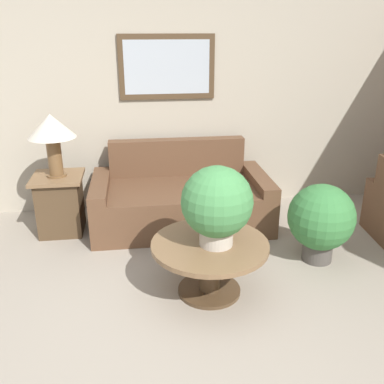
{
  "coord_description": "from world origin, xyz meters",
  "views": [
    {
      "loc": [
        -0.32,
        -2.1,
        2.09
      ],
      "look_at": [
        0.18,
        1.65,
        0.6
      ],
      "focal_mm": 40.0,
      "sensor_mm": 36.0,
      "label": 1
    }
  ],
  "objects_px": {
    "table_lamp": "(51,130)",
    "side_table": "(60,203)",
    "potted_plant_floor": "(321,219)",
    "couch_main": "(181,200)",
    "coffee_table": "(210,257)",
    "potted_plant_on_table": "(217,204)"
  },
  "relations": [
    {
      "from": "coffee_table",
      "to": "side_table",
      "type": "height_order",
      "value": "side_table"
    },
    {
      "from": "potted_plant_on_table",
      "to": "potted_plant_floor",
      "type": "distance_m",
      "value": 1.2
    },
    {
      "from": "side_table",
      "to": "potted_plant_floor",
      "type": "distance_m",
      "value": 2.66
    },
    {
      "from": "side_table",
      "to": "potted_plant_floor",
      "type": "bearing_deg",
      "value": -20.81
    },
    {
      "from": "potted_plant_floor",
      "to": "side_table",
      "type": "bearing_deg",
      "value": 159.19
    },
    {
      "from": "side_table",
      "to": "potted_plant_on_table",
      "type": "xyz_separation_m",
      "value": [
        1.42,
        -1.35,
        0.49
      ]
    },
    {
      "from": "couch_main",
      "to": "potted_plant_floor",
      "type": "bearing_deg",
      "value": -39.39
    },
    {
      "from": "potted_plant_on_table",
      "to": "couch_main",
      "type": "bearing_deg",
      "value": 95.45
    },
    {
      "from": "couch_main",
      "to": "table_lamp",
      "type": "xyz_separation_m",
      "value": [
        -1.29,
        -0.04,
        0.83
      ]
    },
    {
      "from": "side_table",
      "to": "potted_plant_floor",
      "type": "relative_size",
      "value": 0.84
    },
    {
      "from": "table_lamp",
      "to": "side_table",
      "type": "bearing_deg",
      "value": 0.0
    },
    {
      "from": "side_table",
      "to": "potted_plant_on_table",
      "type": "height_order",
      "value": "potted_plant_on_table"
    },
    {
      "from": "side_table",
      "to": "potted_plant_on_table",
      "type": "bearing_deg",
      "value": -43.59
    },
    {
      "from": "side_table",
      "to": "table_lamp",
      "type": "height_order",
      "value": "table_lamp"
    },
    {
      "from": "couch_main",
      "to": "potted_plant_floor",
      "type": "distance_m",
      "value": 1.55
    },
    {
      "from": "couch_main",
      "to": "table_lamp",
      "type": "bearing_deg",
      "value": -178.43
    },
    {
      "from": "couch_main",
      "to": "side_table",
      "type": "distance_m",
      "value": 1.29
    },
    {
      "from": "couch_main",
      "to": "side_table",
      "type": "bearing_deg",
      "value": -178.43
    },
    {
      "from": "potted_plant_on_table",
      "to": "potted_plant_floor",
      "type": "relative_size",
      "value": 0.86
    },
    {
      "from": "couch_main",
      "to": "side_table",
      "type": "height_order",
      "value": "couch_main"
    },
    {
      "from": "table_lamp",
      "to": "potted_plant_floor",
      "type": "distance_m",
      "value": 2.74
    },
    {
      "from": "potted_plant_on_table",
      "to": "potted_plant_floor",
      "type": "height_order",
      "value": "potted_plant_on_table"
    }
  ]
}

